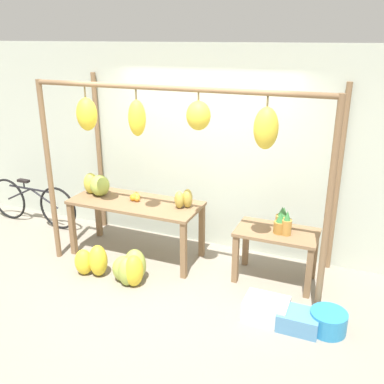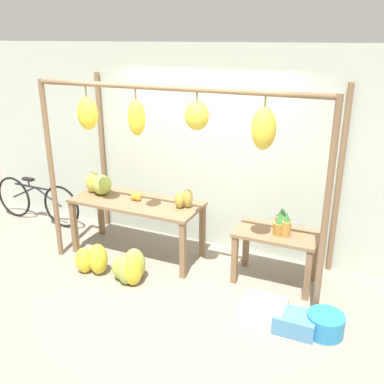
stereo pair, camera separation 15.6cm
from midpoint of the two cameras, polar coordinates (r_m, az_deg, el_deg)
ground_plane at (r=5.32m, az=-4.20°, el=-12.69°), size 20.00×20.00×0.00m
shop_wall_back at (r=5.91m, az=1.40°, el=5.65°), size 8.00×0.08×2.80m
stall_awning at (r=4.90m, az=-2.77°, el=7.17°), size 3.54×1.27×2.39m
display_table_main at (r=5.81m, az=-8.28°, el=-2.26°), size 1.77×0.72×0.79m
display_table_side at (r=5.30m, az=10.35°, el=-6.50°), size 0.98×0.57×0.67m
banana_pile_on_table at (r=6.07m, az=-13.27°, el=0.94°), size 0.49×0.40×0.30m
orange_pile at (r=5.81m, az=-8.40°, el=-0.67°), size 0.16×0.19×0.09m
pineapple_cluster at (r=5.20m, az=11.21°, el=-3.97°), size 0.21×0.27×0.30m
banana_pile_ground_left at (r=5.64m, az=-13.91°, el=-8.94°), size 0.49×0.35×0.41m
banana_pile_ground_right at (r=5.39m, az=-9.07°, el=-10.05°), size 0.48×0.45×0.42m
fruit_crate_white at (r=4.83m, az=8.91°, el=-15.14°), size 0.46×0.35×0.22m
blue_bucket at (r=4.78m, az=16.77°, el=-16.23°), size 0.38×0.38×0.23m
parked_bicycle at (r=7.34m, az=-21.09°, el=-1.31°), size 1.71×0.08×0.73m
papaya_pile at (r=5.47m, az=-1.93°, el=-0.93°), size 0.27×0.25×0.25m
fruit_crate_purple at (r=4.74m, az=13.03°, el=-16.35°), size 0.42×0.31×0.20m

